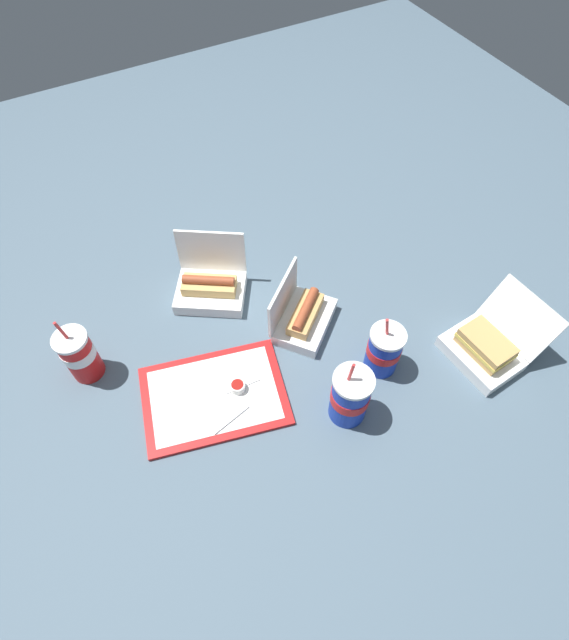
{
  "coord_description": "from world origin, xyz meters",
  "views": [
    {
      "loc": [
        0.36,
        0.69,
        1.19
      ],
      "look_at": [
        -0.02,
        -0.01,
        0.05
      ],
      "focal_mm": 28.0,
      "sensor_mm": 36.0,
      "label": 1
    }
  ],
  "objects_px": {
    "food_tray": "(214,396)",
    "clamshell_hotdog_right": "(210,286)",
    "soda_cup_back": "(79,355)",
    "soda_cup_center": "(350,396)",
    "clamshell_sandwich_front": "(486,347)",
    "plastic_fork": "(231,419)",
    "soda_cup_right": "(384,350)",
    "clamshell_hotdog_center": "(303,317)",
    "ketchup_cup": "(238,386)"
  },
  "relations": [
    {
      "from": "plastic_fork",
      "to": "clamshell_hotdog_right",
      "type": "bearing_deg",
      "value": -120.82
    },
    {
      "from": "soda_cup_back",
      "to": "food_tray",
      "type": "bearing_deg",
      "value": 138.73
    },
    {
      "from": "clamshell_hotdog_center",
      "to": "food_tray",
      "type": "bearing_deg",
      "value": 15.23
    },
    {
      "from": "clamshell_hotdog_right",
      "to": "clamshell_sandwich_front",
      "type": "relative_size",
      "value": 1.08
    },
    {
      "from": "food_tray",
      "to": "soda_cup_right",
      "type": "relative_size",
      "value": 1.98
    },
    {
      "from": "clamshell_hotdog_right",
      "to": "clamshell_hotdog_center",
      "type": "height_order",
      "value": "clamshell_hotdog_right"
    },
    {
      "from": "food_tray",
      "to": "clamshell_hotdog_right",
      "type": "xyz_separation_m",
      "value": [
        -0.13,
        -0.32,
        0.04
      ]
    },
    {
      "from": "clamshell_hotdog_center",
      "to": "soda_cup_right",
      "type": "xyz_separation_m",
      "value": [
        -0.12,
        0.21,
        0.04
      ]
    },
    {
      "from": "food_tray",
      "to": "soda_cup_back",
      "type": "bearing_deg",
      "value": -41.27
    },
    {
      "from": "clamshell_sandwich_front",
      "to": "clamshell_hotdog_center",
      "type": "height_order",
      "value": "clamshell_hotdog_center"
    },
    {
      "from": "ketchup_cup",
      "to": "clamshell_sandwich_front",
      "type": "bearing_deg",
      "value": 160.83
    },
    {
      "from": "ketchup_cup",
      "to": "clamshell_sandwich_front",
      "type": "xyz_separation_m",
      "value": [
        -0.64,
        0.22,
        0.02
      ]
    },
    {
      "from": "ketchup_cup",
      "to": "clamshell_hotdog_right",
      "type": "xyz_separation_m",
      "value": [
        -0.07,
        -0.33,
        0.02
      ]
    },
    {
      "from": "soda_cup_back",
      "to": "clamshell_sandwich_front",
      "type": "bearing_deg",
      "value": 154.1
    },
    {
      "from": "clamshell_hotdog_right",
      "to": "clamshell_sandwich_front",
      "type": "height_order",
      "value": "clamshell_hotdog_right"
    },
    {
      "from": "clamshell_hotdog_right",
      "to": "clamshell_hotdog_center",
      "type": "bearing_deg",
      "value": 128.63
    },
    {
      "from": "plastic_fork",
      "to": "soda_cup_center",
      "type": "relative_size",
      "value": 0.47
    },
    {
      "from": "ketchup_cup",
      "to": "clamshell_hotdog_right",
      "type": "bearing_deg",
      "value": -101.92
    },
    {
      "from": "plastic_fork",
      "to": "clamshell_hotdog_right",
      "type": "xyz_separation_m",
      "value": [
        -0.12,
        -0.4,
        0.03
      ]
    },
    {
      "from": "clamshell_sandwich_front",
      "to": "soda_cup_center",
      "type": "xyz_separation_m",
      "value": [
        0.42,
        -0.04,
        0.05
      ]
    },
    {
      "from": "clamshell_sandwich_front",
      "to": "clamshell_hotdog_center",
      "type": "bearing_deg",
      "value": -39.92
    },
    {
      "from": "soda_cup_center",
      "to": "soda_cup_right",
      "type": "xyz_separation_m",
      "value": [
        -0.15,
        -0.07,
        -0.01
      ]
    },
    {
      "from": "clamshell_sandwich_front",
      "to": "plastic_fork",
      "type": "bearing_deg",
      "value": -12.47
    },
    {
      "from": "ketchup_cup",
      "to": "soda_cup_right",
      "type": "relative_size",
      "value": 0.19
    },
    {
      "from": "plastic_fork",
      "to": "clamshell_hotdog_center",
      "type": "distance_m",
      "value": 0.35
    },
    {
      "from": "clamshell_sandwich_front",
      "to": "soda_cup_back",
      "type": "distance_m",
      "value": 1.08
    },
    {
      "from": "plastic_fork",
      "to": "soda_cup_right",
      "type": "height_order",
      "value": "soda_cup_right"
    },
    {
      "from": "ketchup_cup",
      "to": "soda_cup_back",
      "type": "bearing_deg",
      "value": -37.03
    },
    {
      "from": "plastic_fork",
      "to": "ketchup_cup",
      "type": "bearing_deg",
      "value": -141.08
    },
    {
      "from": "plastic_fork",
      "to": "soda_cup_center",
      "type": "bearing_deg",
      "value": 142.91
    },
    {
      "from": "ketchup_cup",
      "to": "food_tray",
      "type": "bearing_deg",
      "value": -13.1
    },
    {
      "from": "food_tray",
      "to": "soda_cup_back",
      "type": "xyz_separation_m",
      "value": [
        0.27,
        -0.23,
        0.08
      ]
    },
    {
      "from": "food_tray",
      "to": "clamshell_sandwich_front",
      "type": "distance_m",
      "value": 0.74
    },
    {
      "from": "food_tray",
      "to": "clamshell_hotdog_center",
      "type": "height_order",
      "value": "clamshell_hotdog_center"
    },
    {
      "from": "soda_cup_right",
      "to": "plastic_fork",
      "type": "bearing_deg",
      "value": -5.79
    },
    {
      "from": "clamshell_hotdog_right",
      "to": "soda_cup_center",
      "type": "bearing_deg",
      "value": 106.14
    },
    {
      "from": "clamshell_sandwich_front",
      "to": "soda_cup_center",
      "type": "relative_size",
      "value": 1.02
    },
    {
      "from": "plastic_fork",
      "to": "soda_cup_right",
      "type": "distance_m",
      "value": 0.43
    },
    {
      "from": "soda_cup_back",
      "to": "soda_cup_center",
      "type": "bearing_deg",
      "value": 141.6
    },
    {
      "from": "ketchup_cup",
      "to": "soda_cup_center",
      "type": "height_order",
      "value": "soda_cup_center"
    },
    {
      "from": "soda_cup_center",
      "to": "clamshell_hotdog_right",
      "type": "bearing_deg",
      "value": -73.86
    },
    {
      "from": "clamshell_hotdog_center",
      "to": "soda_cup_center",
      "type": "xyz_separation_m",
      "value": [
        0.03,
        0.29,
        0.05
      ]
    },
    {
      "from": "clamshell_hotdog_right",
      "to": "clamshell_sandwich_front",
      "type": "xyz_separation_m",
      "value": [
        -0.57,
        0.55,
        0.0
      ]
    },
    {
      "from": "ketchup_cup",
      "to": "clamshell_hotdog_center",
      "type": "xyz_separation_m",
      "value": [
        -0.25,
        -0.1,
        0.01
      ]
    },
    {
      "from": "plastic_fork",
      "to": "soda_cup_back",
      "type": "height_order",
      "value": "soda_cup_back"
    },
    {
      "from": "clamshell_hotdog_right",
      "to": "soda_cup_right",
      "type": "bearing_deg",
      "value": 124.44
    },
    {
      "from": "ketchup_cup",
      "to": "soda_cup_right",
      "type": "distance_m",
      "value": 0.39
    },
    {
      "from": "soda_cup_right",
      "to": "food_tray",
      "type": "bearing_deg",
      "value": -16.23
    },
    {
      "from": "soda_cup_center",
      "to": "soda_cup_right",
      "type": "bearing_deg",
      "value": -154.35
    },
    {
      "from": "food_tray",
      "to": "clamshell_sandwich_front",
      "type": "relative_size",
      "value": 1.76
    }
  ]
}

